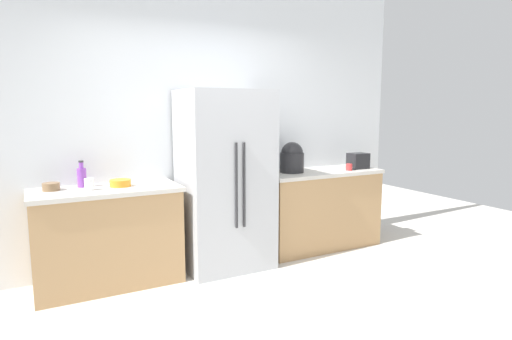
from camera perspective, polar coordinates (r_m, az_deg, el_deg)
name	(u,v)px	position (r m, az deg, el deg)	size (l,w,h in m)	color
ground_plane	(272,322)	(3.44, 2.18, -19.55)	(10.23, 10.23, 0.00)	beige
kitchen_back_panel	(194,117)	(4.56, -8.31, 7.06)	(5.12, 0.10, 3.04)	silver
counter_left	(108,237)	(4.15, -19.09, -8.38)	(1.28, 0.60, 0.90)	tan
counter_right	(319,209)	(5.04, 8.35, -5.12)	(1.43, 0.60, 0.90)	tan
refrigerator	(225,180)	(4.31, -4.13, -1.34)	(0.85, 0.70, 1.78)	#B2B5BA
toaster	(358,161)	(5.21, 13.43, 1.20)	(0.22, 0.17, 0.18)	black
rice_cooker	(292,158)	(4.77, 4.82, 1.61)	(0.26, 0.26, 0.34)	#262628
bottle_a	(82,177)	(4.17, -22.20, -0.81)	(0.08, 0.08, 0.24)	purple
cup_a	(349,167)	(5.02, 12.29, 0.37)	(0.07, 0.07, 0.08)	red
cup_b	(89,184)	(3.99, -21.33, -1.79)	(0.08, 0.08, 0.10)	white
bowl_a	(51,187)	(4.11, -25.63, -2.02)	(0.14, 0.14, 0.07)	brown
bowl_b	(120,183)	(4.10, -17.62, -1.66)	(0.19, 0.19, 0.06)	orange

